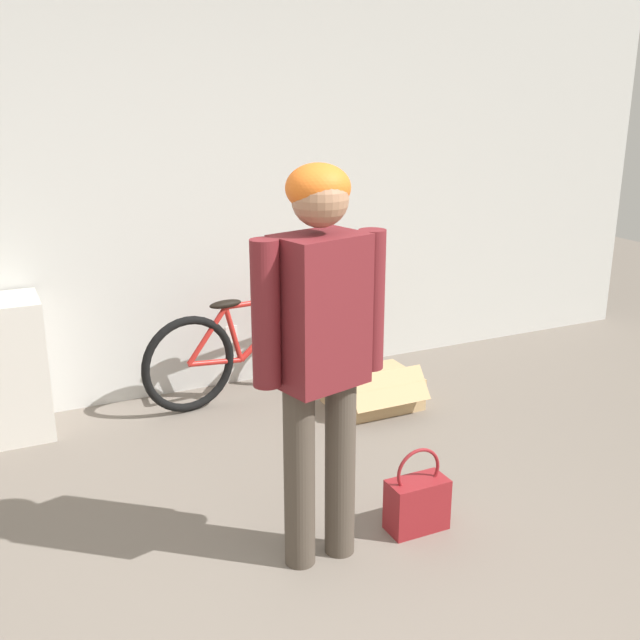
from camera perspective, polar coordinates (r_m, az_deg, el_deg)
wall_back at (r=4.79m, az=-13.62°, el=8.97°), size 8.00×0.07×2.60m
person at (r=2.96m, az=-0.01°, el=-0.86°), size 0.57×0.32×1.69m
bicycle at (r=4.91m, az=-4.91°, el=-2.04°), size 1.57×0.46×0.69m
handbag at (r=3.56m, az=7.41°, el=-13.60°), size 0.28×0.15×0.41m
cardboard_box at (r=4.80m, az=4.04°, el=-5.38°), size 0.54×0.50×0.29m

